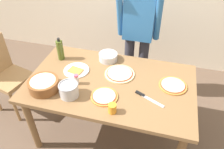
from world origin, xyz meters
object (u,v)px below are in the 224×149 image
Objects in this scene: steel_pot at (69,90)px; pizza_cooked_on_tray at (173,85)px; pizza_second_cooked at (104,96)px; salt_shaker at (77,79)px; cup_orange at (112,108)px; chef_knife at (146,97)px; dining_table at (111,89)px; plate_with_slice at (76,70)px; popcorn_bowl at (44,84)px; pizza_raw_on_board at (120,74)px; olive_oil_bottle at (60,50)px; mixing_bowl_steel at (108,57)px; person_cook at (138,31)px; chair_wooden_left at (5,72)px.

pizza_cooked_on_tray is at bearing 22.35° from steel_pot.
pizza_second_cooked is 2.32× the size of salt_shaker.
cup_orange is 0.34m from chef_knife.
plate_with_slice is (-0.38, 0.07, 0.10)m from dining_table.
popcorn_bowl reaches higher than dining_table.
pizza_second_cooked is (-0.06, -0.35, 0.00)m from pizza_raw_on_board.
pizza_second_cooked is at bearing -36.00° from olive_oil_bottle.
mixing_bowl_steel is 1.89× the size of salt_shaker.
person_cook is 9.34× the size of steel_pot.
olive_oil_bottle is (-0.24, 0.16, 0.11)m from plate_with_slice.
cup_orange reaches higher than mixing_bowl_steel.
cup_orange is (0.50, -0.44, 0.03)m from plate_with_slice.
cup_orange is at bearing -135.69° from pizza_cooked_on_tray.
person_cook reaches higher than plate_with_slice.
popcorn_bowl is at bearing -83.26° from olive_oil_bottle.
cup_orange is at bearing -90.59° from person_cook.
popcorn_bowl is 0.26m from steel_pot.
popcorn_bowl is 1.61× the size of steel_pot.
salt_shaker is at bearing -10.93° from chair_wooden_left.
mixing_bowl_steel is at bearing 73.40° from steel_pot.
chef_knife is (0.23, -0.88, -0.17)m from person_cook.
pizza_raw_on_board is (-0.07, -0.62, -0.17)m from person_cook.
pizza_cooked_on_tray is 1.32× the size of mixing_bowl_steel.
mixing_bowl_steel is 0.78× the size of olive_oil_bottle.
cup_orange is 0.49m from salt_shaker.
pizza_raw_on_board is at bearing 33.97° from salt_shaker.
person_cook is 0.91m from olive_oil_bottle.
steel_pot reaches higher than salt_shaker.
pizza_cooked_on_tray is at bearing -4.48° from pizza_raw_on_board.
dining_table is 0.40m from plate_with_slice.
popcorn_bowl is 2.64× the size of salt_shaker.
cup_orange is (0.12, -0.15, 0.03)m from pizza_second_cooked.
mixing_bowl_steel is at bearing 130.01° from pizza_raw_on_board.
salt_shaker is (1.02, -0.20, 0.27)m from chair_wooden_left.
popcorn_bowl is at bearing -118.84° from plate_with_slice.
chair_wooden_left is at bearing -167.75° from mixing_bowl_steel.
dining_table is 0.39m from mixing_bowl_steel.
salt_shaker reaches higher than pizza_cooked_on_tray.
pizza_raw_on_board reaches higher than dining_table.
chair_wooden_left is at bearing -178.08° from pizza_raw_on_board.
popcorn_bowl is 0.75m from mixing_bowl_steel.
person_cook is 19.06× the size of cup_orange.
cup_orange is at bearing -71.67° from mixing_bowl_steel.
pizza_raw_on_board is at bearing 66.49° from dining_table.
pizza_raw_on_board is (0.06, 0.13, 0.10)m from dining_table.
popcorn_bowl is (-0.62, -0.39, 0.05)m from pizza_raw_on_board.
dining_table is 0.64m from popcorn_bowl.
steel_pot reaches higher than chef_knife.
chair_wooden_left is 1.11m from steel_pot.
olive_oil_bottle reaches higher than mixing_bowl_steel.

